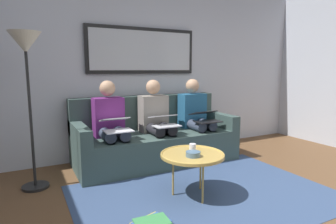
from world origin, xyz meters
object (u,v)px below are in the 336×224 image
at_px(coffee_table, 192,155).
at_px(person_middle, 156,119).
at_px(person_right, 111,123).
at_px(bowl, 193,154).
at_px(standing_lamp, 26,60).
at_px(cup, 193,148).
at_px(laptop_silver, 164,120).
at_px(laptop_white, 116,124).
at_px(couch, 154,139).
at_px(person_left, 196,115).
at_px(framed_mirror, 143,51).
at_px(laptop_black, 205,117).
at_px(magazine_stack, 151,224).

distance_m(coffee_table, person_middle, 1.17).
bearing_deg(person_right, bowl, 110.65).
height_order(bowl, standing_lamp, standing_lamp).
bearing_deg(cup, standing_lamp, -32.16).
height_order(laptop_silver, laptop_white, laptop_white).
distance_m(couch, person_right, 0.71).
relative_size(person_left, standing_lamp, 0.69).
distance_m(framed_mirror, person_middle, 1.05).
bearing_deg(person_right, laptop_black, 169.17).
xyz_separation_m(bowl, person_middle, (-0.18, -1.23, 0.14)).
height_order(cup, person_right, person_right).
distance_m(coffee_table, standing_lamp, 1.94).
relative_size(person_left, magazine_stack, 3.49).
height_order(person_left, person_middle, same).
relative_size(coffee_table, standing_lamp, 0.39).
xyz_separation_m(coffee_table, cup, (-0.03, -0.04, 0.06)).
height_order(cup, person_left, person_left).
distance_m(person_left, person_middle, 0.64).
distance_m(person_left, laptop_white, 1.30).
xyz_separation_m(person_middle, laptop_white, (0.64, 0.24, 0.02)).
relative_size(bowl, laptop_black, 0.39).
relative_size(framed_mirror, bowl, 11.76).
bearing_deg(bowl, standing_lamp, -36.80).
bearing_deg(couch, coffee_table, 83.53).
relative_size(laptop_black, person_middle, 0.32).
relative_size(framed_mirror, laptop_white, 4.55).
bearing_deg(laptop_silver, laptop_black, -179.58).
xyz_separation_m(framed_mirror, magazine_stack, (0.74, 1.95, -1.52)).
bearing_deg(person_right, laptop_silver, 158.70).
height_order(laptop_black, person_middle, person_middle).
xyz_separation_m(laptop_black, laptop_white, (1.28, -0.00, 0.01)).
xyz_separation_m(coffee_table, standing_lamp, (1.41, -0.95, 0.94)).
relative_size(framed_mirror, person_left, 1.47).
height_order(cup, magazine_stack, cup).
height_order(couch, coffee_table, couch).
bearing_deg(cup, person_middle, -95.59).
distance_m(cup, person_right, 1.23).
bearing_deg(cup, laptop_white, -58.41).
xyz_separation_m(laptop_black, person_middle, (0.64, -0.24, -0.02)).
bearing_deg(person_middle, laptop_silver, 90.00).
distance_m(framed_mirror, person_left, 1.23).
height_order(framed_mirror, laptop_white, framed_mirror).
bearing_deg(cup, bowl, 59.63).
distance_m(bowl, person_right, 1.32).
xyz_separation_m(framed_mirror, bowl, (0.18, 1.68, -1.08)).
relative_size(person_right, magazine_stack, 3.49).
height_order(couch, laptop_black, couch).
bearing_deg(couch, bowl, 82.16).
relative_size(couch, person_middle, 1.93).
xyz_separation_m(couch, laptop_black, (-0.64, 0.31, 0.31)).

